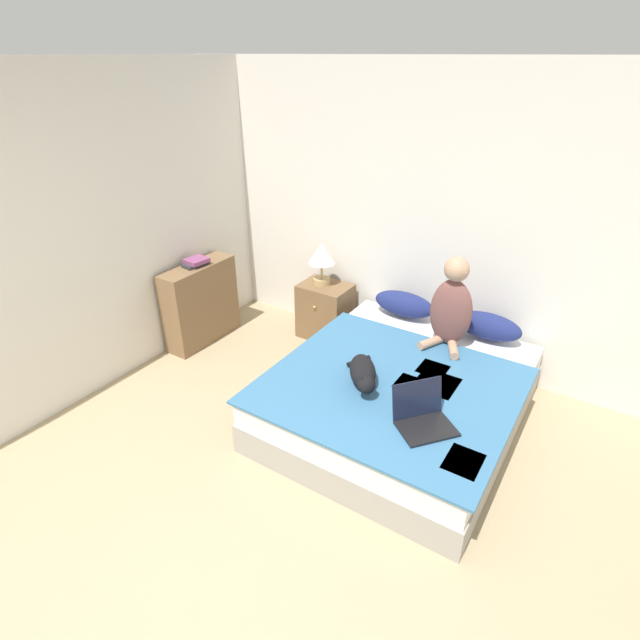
# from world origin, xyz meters

# --- Properties ---
(wall_back) EXTENTS (5.48, 0.05, 2.55)m
(wall_back) POSITION_xyz_m (0.00, 3.31, 1.27)
(wall_back) COLOR silver
(wall_back) RESTS_ON ground_plane
(wall_side) EXTENTS (0.05, 4.28, 2.55)m
(wall_side) POSITION_xyz_m (-2.27, 1.64, 1.27)
(wall_side) COLOR silver
(wall_side) RESTS_ON ground_plane
(bed) EXTENTS (1.73, 1.99, 0.44)m
(bed) POSITION_xyz_m (0.10, 2.24, 0.22)
(bed) COLOR #9E998E
(bed) RESTS_ON ground_plane
(pillow_near) EXTENTS (0.56, 0.24, 0.22)m
(pillow_near) POSITION_xyz_m (-0.28, 3.09, 0.55)
(pillow_near) COLOR navy
(pillow_near) RESTS_ON bed
(pillow_far) EXTENTS (0.56, 0.24, 0.22)m
(pillow_far) POSITION_xyz_m (0.47, 3.09, 0.55)
(pillow_far) COLOR navy
(pillow_far) RESTS_ON bed
(person_sitting) EXTENTS (0.35, 0.34, 0.75)m
(person_sitting) POSITION_xyz_m (0.23, 2.83, 0.77)
(person_sitting) COLOR brown
(person_sitting) RESTS_ON bed
(cat_tabby) EXTENTS (0.38, 0.53, 0.20)m
(cat_tabby) POSITION_xyz_m (-0.08, 1.94, 0.54)
(cat_tabby) COLOR black
(cat_tabby) RESTS_ON bed
(laptop_open) EXTENTS (0.46, 0.47, 0.26)m
(laptop_open) POSITION_xyz_m (0.46, 1.76, 0.50)
(laptop_open) COLOR black
(laptop_open) RESTS_ON bed
(nightstand) EXTENTS (0.49, 0.39, 0.56)m
(nightstand) POSITION_xyz_m (-1.09, 3.05, 0.28)
(nightstand) COLOR brown
(nightstand) RESTS_ON ground_plane
(table_lamp) EXTENTS (0.26, 0.26, 0.42)m
(table_lamp) POSITION_xyz_m (-1.14, 3.06, 0.85)
(table_lamp) COLOR tan
(table_lamp) RESTS_ON nightstand
(bookshelf) EXTENTS (0.26, 0.79, 0.80)m
(bookshelf) POSITION_xyz_m (-2.08, 2.33, 0.40)
(bookshelf) COLOR brown
(bookshelf) RESTS_ON ground_plane
(book_stack_top) EXTENTS (0.20, 0.25, 0.07)m
(book_stack_top) POSITION_xyz_m (-2.08, 2.33, 0.83)
(book_stack_top) COLOR #2D2D33
(book_stack_top) RESTS_ON bookshelf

